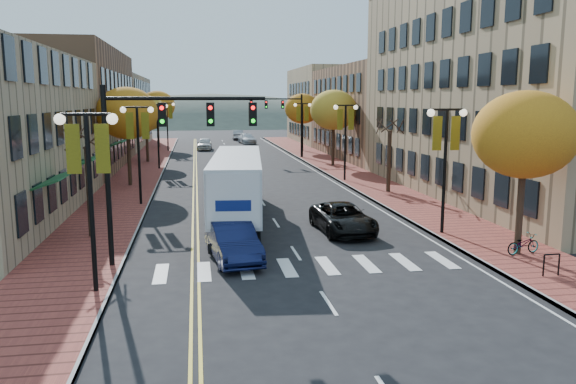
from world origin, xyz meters
name	(u,v)px	position (x,y,z in m)	size (l,w,h in m)	color
ground	(315,283)	(0.00, 0.00, 0.00)	(200.00, 200.00, 0.00)	black
sidewalk_left	(141,172)	(-9.00, 32.50, 0.07)	(4.00, 85.00, 0.15)	brown
sidewalk_right	(337,168)	(9.00, 32.50, 0.07)	(4.00, 85.00, 0.15)	brown
building_left_mid	(52,110)	(-17.00, 36.00, 5.50)	(12.00, 24.00, 11.00)	brown
building_left_far	(99,112)	(-17.00, 61.00, 4.75)	(12.00, 26.00, 9.50)	#9E8966
building_right_near	(538,84)	(18.50, 16.00, 7.50)	(15.00, 28.00, 15.00)	#997F5B
building_right_mid	(399,112)	(18.50, 42.00, 5.00)	(15.00, 24.00, 10.00)	brown
building_right_far	(347,106)	(18.50, 64.00, 5.50)	(15.00, 20.00, 11.00)	#9E8966
tree_left_a	(90,192)	(-9.00, 8.00, 2.25)	(0.28, 0.28, 4.20)	#382619
tree_left_b	(127,113)	(-9.00, 24.00, 5.45)	(4.48, 4.48, 7.21)	#382619
tree_left_c	(146,113)	(-9.00, 40.00, 5.05)	(4.16, 4.16, 6.69)	#382619
tree_left_d	(157,106)	(-9.00, 58.00, 5.60)	(4.61, 4.61, 7.42)	#382619
tree_right_a	(525,135)	(9.00, 2.00, 5.05)	(4.16, 4.16, 6.69)	#382619
tree_right_b	(389,161)	(9.00, 18.00, 2.25)	(0.28, 0.28, 4.20)	#382619
tree_right_c	(334,110)	(9.00, 34.00, 5.45)	(4.48, 4.48, 7.21)	#382619
tree_right_d	(302,109)	(9.00, 50.00, 5.29)	(4.35, 4.35, 7.00)	#382619
lamp_left_a	(89,168)	(-7.50, 0.00, 4.29)	(1.96, 0.36, 6.05)	black
lamp_left_b	(138,136)	(-7.50, 16.00, 4.29)	(1.96, 0.36, 6.05)	black
lamp_left_c	(158,123)	(-7.50, 34.00, 4.29)	(1.96, 0.36, 6.05)	black
lamp_left_d	(167,117)	(-7.50, 52.00, 4.29)	(1.96, 0.36, 6.05)	black
lamp_right_a	(446,146)	(7.50, 6.00, 4.29)	(1.96, 0.36, 6.05)	black
lamp_right_b	(345,127)	(7.50, 24.00, 4.29)	(1.96, 0.36, 6.05)	black
lamp_right_c	(302,119)	(7.50, 42.00, 4.29)	(1.96, 0.36, 6.05)	black
traffic_mast_near	(158,141)	(-5.48, 3.00, 4.92)	(6.10, 0.35, 7.00)	black
traffic_mast_far	(284,114)	(5.48, 42.00, 4.92)	(6.10, 0.34, 7.00)	black
semi_truck	(238,182)	(-1.93, 10.86, 2.13)	(3.75, 14.74, 3.65)	black
navy_sedan	(233,241)	(-2.70, 3.42, 0.78)	(1.64, 4.70, 1.55)	#0D1336
black_suv	(343,218)	(2.95, 7.37, 0.71)	(2.35, 5.10, 1.42)	black
car_far_white	(205,144)	(-3.00, 54.31, 0.78)	(1.84, 4.56, 1.55)	silver
car_far_silver	(247,139)	(3.35, 63.90, 0.72)	(2.02, 4.96, 1.44)	#B8BAC1
car_far_oncoming	(238,135)	(2.59, 72.16, 0.77)	(1.63, 4.67, 1.54)	#9D9EA5
bicycle	(523,244)	(9.15, 1.85, 0.57)	(0.56, 1.61, 0.84)	gray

